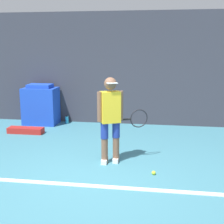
# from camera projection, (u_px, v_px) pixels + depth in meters

# --- Properties ---
(ground_plane) EXTENTS (24.00, 24.00, 0.00)m
(ground_plane) POSITION_uv_depth(u_px,v_px,m) (89.00, 180.00, 5.01)
(ground_plane) COLOR teal
(back_wall) EXTENTS (24.00, 0.10, 3.00)m
(back_wall) POSITION_uv_depth(u_px,v_px,m) (120.00, 69.00, 8.39)
(back_wall) COLOR #383842
(back_wall) RESTS_ON ground_plane
(court_baseline) EXTENTS (21.60, 0.10, 0.01)m
(court_baseline) POSITION_uv_depth(u_px,v_px,m) (86.00, 185.00, 4.80)
(court_baseline) COLOR white
(court_baseline) RESTS_ON ground_plane
(tennis_player) EXTENTS (0.88, 0.52, 1.57)m
(tennis_player) POSITION_uv_depth(u_px,v_px,m) (111.00, 116.00, 5.60)
(tennis_player) COLOR brown
(tennis_player) RESTS_ON ground_plane
(tennis_ball) EXTENTS (0.07, 0.07, 0.07)m
(tennis_ball) POSITION_uv_depth(u_px,v_px,m) (154.00, 173.00, 5.21)
(tennis_ball) COLOR #D1E533
(tennis_ball) RESTS_ON ground_plane
(covered_chair) EXTENTS (0.91, 0.61, 1.10)m
(covered_chair) POSITION_uv_depth(u_px,v_px,m) (41.00, 105.00, 8.52)
(covered_chair) COLOR blue
(covered_chair) RESTS_ON ground_plane
(equipment_bag) EXTENTS (0.88, 0.27, 0.14)m
(equipment_bag) POSITION_uv_depth(u_px,v_px,m) (26.00, 130.00, 7.68)
(equipment_bag) COLOR #B2231E
(equipment_bag) RESTS_ON ground_plane
(water_bottle) EXTENTS (0.09, 0.09, 0.22)m
(water_bottle) POSITION_uv_depth(u_px,v_px,m) (67.00, 120.00, 8.65)
(water_bottle) COLOR #33ADD6
(water_bottle) RESTS_ON ground_plane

